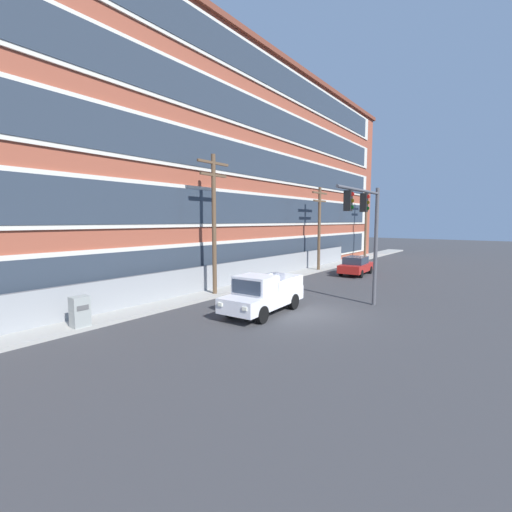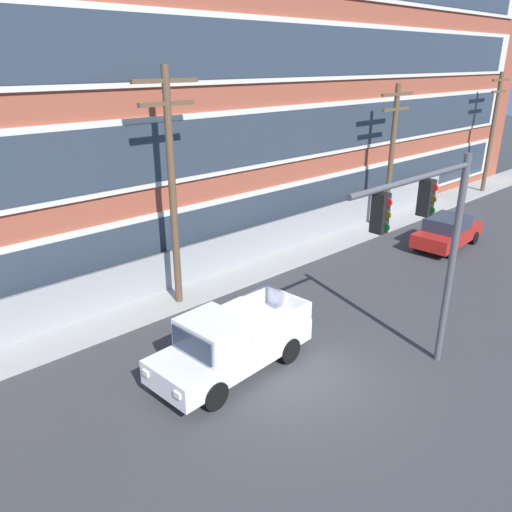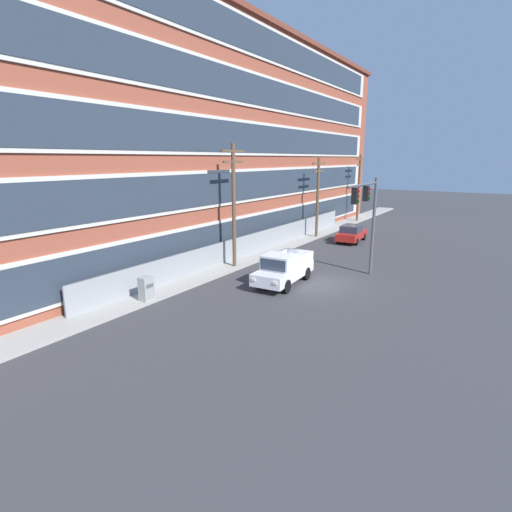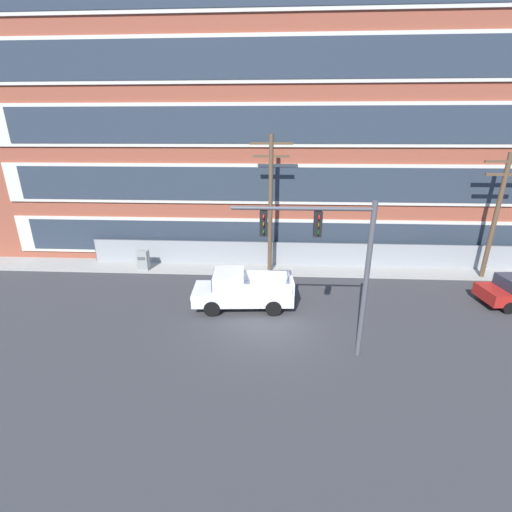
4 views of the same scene
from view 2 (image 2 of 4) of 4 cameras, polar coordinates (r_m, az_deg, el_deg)
ground_plane at (r=14.97m, az=6.17°, el=-13.54°), size 160.00×160.00×0.00m
sidewalk_building_side at (r=19.51m, az=-9.28°, el=-4.60°), size 80.00×2.17×0.16m
brick_mill_building at (r=26.35m, az=-8.31°, el=22.19°), size 51.25×11.94×17.97m
chain_link_fence at (r=22.06m, az=-0.79°, el=1.11°), size 33.03×0.06×1.75m
traffic_signal_mast at (r=13.59m, az=19.44°, el=2.56°), size 5.13×0.43×6.29m
pickup_truck_white at (r=14.58m, az=-3.05°, el=-10.07°), size 5.19×2.28×1.97m
sedan_red at (r=26.02m, az=21.02°, el=2.64°), size 4.43×2.13×1.56m
utility_pole_near_corner at (r=17.45m, az=-9.59°, el=8.35°), size 2.47×0.26×8.45m
utility_pole_midblock at (r=26.75m, az=15.26°, el=11.38°), size 2.59×0.26×7.53m
utility_pole_far_east at (r=37.47m, az=25.43°, el=13.04°), size 2.31×0.26×7.90m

